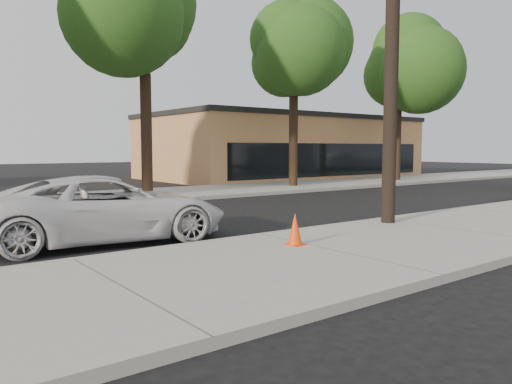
# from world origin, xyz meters

# --- Properties ---
(ground) EXTENTS (120.00, 120.00, 0.00)m
(ground) POSITION_xyz_m (0.00, 0.00, 0.00)
(ground) COLOR black
(ground) RESTS_ON ground
(near_sidewalk) EXTENTS (90.00, 4.40, 0.15)m
(near_sidewalk) POSITION_xyz_m (0.00, -4.30, 0.07)
(near_sidewalk) COLOR gray
(near_sidewalk) RESTS_ON ground
(far_sidewalk) EXTENTS (90.00, 5.00, 0.15)m
(far_sidewalk) POSITION_xyz_m (0.00, 8.50, 0.07)
(far_sidewalk) COLOR gray
(far_sidewalk) RESTS_ON ground
(curb_near) EXTENTS (90.00, 0.12, 0.16)m
(curb_near) POSITION_xyz_m (0.00, -2.10, 0.07)
(curb_near) COLOR #9E9B93
(curb_near) RESTS_ON ground
(building_main) EXTENTS (18.00, 10.00, 4.00)m
(building_main) POSITION_xyz_m (16.00, 16.00, 2.00)
(building_main) COLOR tan
(building_main) RESTS_ON ground
(utility_pole) EXTENTS (1.40, 0.34, 9.00)m
(utility_pole) POSITION_xyz_m (3.60, -2.70, 4.70)
(utility_pole) COLOR black
(utility_pole) RESTS_ON near_sidewalk
(tree_c) EXTENTS (4.96, 4.80, 9.55)m
(tree_c) POSITION_xyz_m (2.22, 7.64, 6.91)
(tree_c) COLOR black
(tree_c) RESTS_ON far_sidewalk
(tree_d) EXTENTS (4.50, 4.35, 8.75)m
(tree_d) POSITION_xyz_m (10.20, 7.95, 6.37)
(tree_d) COLOR black
(tree_d) RESTS_ON far_sidewalk
(tree_e) EXTENTS (4.80, 4.65, 9.25)m
(tree_e) POSITION_xyz_m (18.21, 7.74, 6.70)
(tree_e) COLOR black
(tree_e) RESTS_ON far_sidewalk
(police_cruiser) EXTENTS (5.37, 2.95, 1.43)m
(police_cruiser) POSITION_xyz_m (-2.68, -0.21, 0.71)
(police_cruiser) COLOR silver
(police_cruiser) RESTS_ON ground
(traffic_cone) EXTENTS (0.35, 0.35, 0.62)m
(traffic_cone) POSITION_xyz_m (-0.22, -3.48, 0.45)
(traffic_cone) COLOR #F2430C
(traffic_cone) RESTS_ON near_sidewalk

